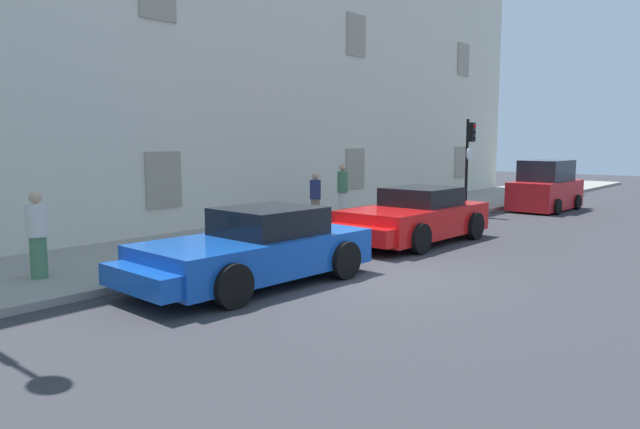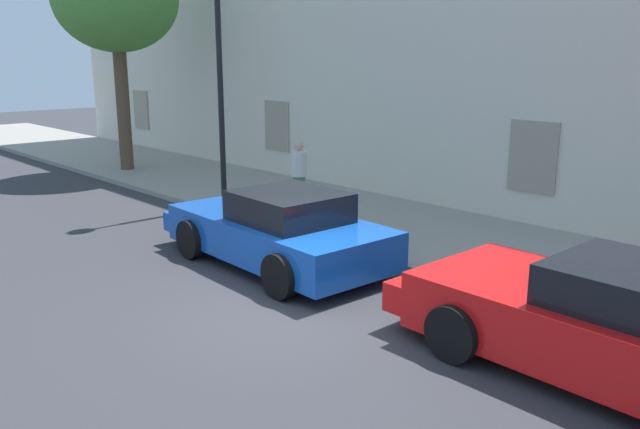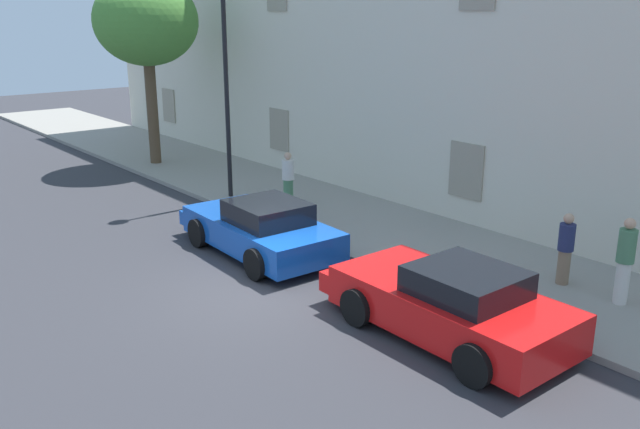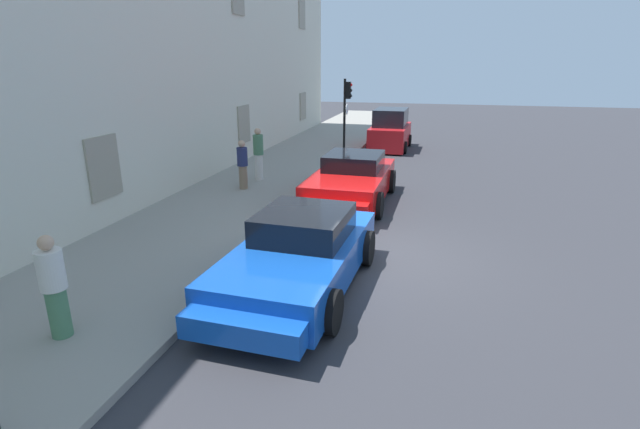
{
  "view_description": "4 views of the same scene",
  "coord_description": "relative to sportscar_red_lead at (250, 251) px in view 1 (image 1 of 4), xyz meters",
  "views": [
    {
      "loc": [
        -9.22,
        -6.53,
        2.62
      ],
      "look_at": [
        0.64,
        1.83,
        1.0
      ],
      "focal_mm": 33.0,
      "sensor_mm": 36.0,
      "label": 1
    },
    {
      "loc": [
        6.83,
        -5.78,
        3.65
      ],
      "look_at": [
        -0.59,
        1.16,
        1.17
      ],
      "focal_mm": 36.4,
      "sensor_mm": 36.0,
      "label": 2
    },
    {
      "loc": [
        11.07,
        -7.49,
        5.69
      ],
      "look_at": [
        -0.64,
        2.18,
        1.1
      ],
      "focal_mm": 37.74,
      "sensor_mm": 36.0,
      "label": 3
    },
    {
      "loc": [
        -9.53,
        -1.09,
        4.03
      ],
      "look_at": [
        -0.69,
        1.19,
        1.07
      ],
      "focal_mm": 26.56,
      "sensor_mm": 36.0,
      "label": 4
    }
  ],
  "objects": [
    {
      "name": "pedestrian_admiring",
      "position": [
        -2.55,
        2.86,
        0.32
      ],
      "size": [
        0.43,
        0.43,
        1.59
      ],
      "color": "#4C7F59",
      "rests_on": "sidewalk"
    },
    {
      "name": "hatchback_parked",
      "position": [
        15.3,
        0.02,
        0.22
      ],
      "size": [
        3.66,
        1.89,
        1.91
      ],
      "color": "red",
      "rests_on": "ground"
    },
    {
      "name": "sidewalk",
      "position": [
        1.97,
        3.37,
        -0.55
      ],
      "size": [
        60.0,
        4.2,
        0.14
      ],
      "primitive_type": "cube",
      "color": "gray",
      "rests_on": "ground"
    },
    {
      "name": "pedestrian_strolling",
      "position": [
        7.36,
        3.62,
        0.43
      ],
      "size": [
        0.46,
        0.46,
        1.77
      ],
      "color": "silver",
      "rests_on": "sidewalk"
    },
    {
      "name": "pedestrian_bystander",
      "position": [
        6.08,
        3.65,
        0.31
      ],
      "size": [
        0.46,
        0.46,
        1.56
      ],
      "color": "#8C7259",
      "rests_on": "sidewalk"
    },
    {
      "name": "traffic_light",
      "position": [
        11.72,
        1.46,
        1.73
      ],
      "size": [
        0.44,
        0.36,
        3.24
      ],
      "color": "black",
      "rests_on": "sidewalk"
    },
    {
      "name": "sportscar_yellow_flank",
      "position": [
        5.79,
        0.12,
        0.01
      ],
      "size": [
        4.89,
        2.32,
        1.41
      ],
      "color": "red",
      "rests_on": "ground"
    },
    {
      "name": "sportscar_red_lead",
      "position": [
        0.0,
        0.0,
        0.0
      ],
      "size": [
        4.87,
        2.38,
        1.39
      ],
      "color": "#144CB2",
      "rests_on": "ground"
    },
    {
      "name": "ground_plane",
      "position": [
        1.97,
        -1.3,
        -0.62
      ],
      "size": [
        80.0,
        80.0,
        0.0
      ],
      "primitive_type": "plane",
      "color": "#333338"
    },
    {
      "name": "building_facade",
      "position": [
        1.97,
        7.61,
        4.81
      ],
      "size": [
        42.44,
        4.77,
        10.84
      ],
      "color": "beige",
      "rests_on": "ground"
    }
  ]
}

